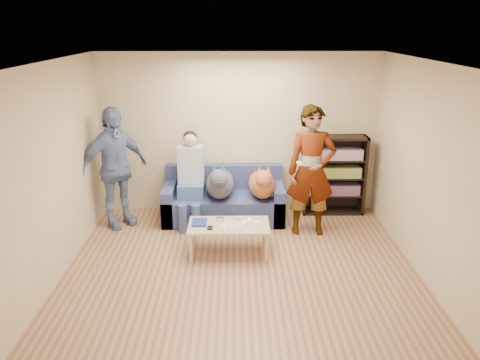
{
  "coord_description": "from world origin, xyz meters",
  "views": [
    {
      "loc": [
        -0.08,
        -4.93,
        3.02
      ],
      "look_at": [
        0.0,
        1.2,
        0.95
      ],
      "focal_mm": 35.0,
      "sensor_mm": 36.0,
      "label": 1
    }
  ],
  "objects_px": {
    "person_standing_right": "(311,171)",
    "sofa": "(224,202)",
    "dog_tan": "(262,184)",
    "person_standing_left": "(114,168)",
    "notebook_blue": "(200,222)",
    "coffee_table": "(229,228)",
    "dog_gray": "(220,183)",
    "camera_silver": "(220,219)",
    "bookshelf": "(334,173)",
    "person_seated": "(191,175)"
  },
  "relations": [
    {
      "from": "notebook_blue",
      "to": "person_seated",
      "type": "relative_size",
      "value": 0.18
    },
    {
      "from": "sofa",
      "to": "notebook_blue",
      "type": "bearing_deg",
      "value": -104.76
    },
    {
      "from": "person_seated",
      "to": "coffee_table",
      "type": "bearing_deg",
      "value": -61.11
    },
    {
      "from": "sofa",
      "to": "coffee_table",
      "type": "relative_size",
      "value": 1.73
    },
    {
      "from": "person_standing_right",
      "to": "dog_tan",
      "type": "relative_size",
      "value": 1.65
    },
    {
      "from": "dog_gray",
      "to": "person_seated",
      "type": "bearing_deg",
      "value": 173.96
    },
    {
      "from": "person_seated",
      "to": "camera_silver",
      "type": "bearing_deg",
      "value": -63.61
    },
    {
      "from": "dog_tan",
      "to": "coffee_table",
      "type": "bearing_deg",
      "value": -116.11
    },
    {
      "from": "person_standing_right",
      "to": "person_standing_left",
      "type": "relative_size",
      "value": 1.04
    },
    {
      "from": "sofa",
      "to": "coffee_table",
      "type": "height_order",
      "value": "sofa"
    },
    {
      "from": "coffee_table",
      "to": "person_standing_left",
      "type": "bearing_deg",
      "value": 150.85
    },
    {
      "from": "notebook_blue",
      "to": "sofa",
      "type": "distance_m",
      "value": 1.21
    },
    {
      "from": "person_standing_left",
      "to": "dog_gray",
      "type": "distance_m",
      "value": 1.62
    },
    {
      "from": "person_seated",
      "to": "bookshelf",
      "type": "relative_size",
      "value": 1.13
    },
    {
      "from": "person_standing_right",
      "to": "notebook_blue",
      "type": "height_order",
      "value": "person_standing_right"
    },
    {
      "from": "person_standing_left",
      "to": "camera_silver",
      "type": "relative_size",
      "value": 16.95
    },
    {
      "from": "notebook_blue",
      "to": "sofa",
      "type": "xyz_separation_m",
      "value": [
        0.31,
        1.16,
        -0.15
      ]
    },
    {
      "from": "person_standing_right",
      "to": "person_standing_left",
      "type": "xyz_separation_m",
      "value": [
        -2.94,
        0.31,
        -0.03
      ]
    },
    {
      "from": "camera_silver",
      "to": "dog_tan",
      "type": "xyz_separation_m",
      "value": [
        0.63,
        0.92,
        0.2
      ]
    },
    {
      "from": "notebook_blue",
      "to": "dog_gray",
      "type": "xyz_separation_m",
      "value": [
        0.25,
        0.99,
        0.22
      ]
    },
    {
      "from": "sofa",
      "to": "dog_tan",
      "type": "relative_size",
      "value": 1.62
    },
    {
      "from": "camera_silver",
      "to": "sofa",
      "type": "relative_size",
      "value": 0.06
    },
    {
      "from": "person_standing_left",
      "to": "bookshelf",
      "type": "distance_m",
      "value": 3.49
    },
    {
      "from": "sofa",
      "to": "person_seated",
      "type": "relative_size",
      "value": 1.29
    },
    {
      "from": "person_standing_right",
      "to": "notebook_blue",
      "type": "bearing_deg",
      "value": -158.19
    },
    {
      "from": "notebook_blue",
      "to": "person_standing_right",
      "type": "bearing_deg",
      "value": 20.77
    },
    {
      "from": "camera_silver",
      "to": "person_standing_right",
      "type": "bearing_deg",
      "value": 22.13
    },
    {
      "from": "coffee_table",
      "to": "bookshelf",
      "type": "height_order",
      "value": "bookshelf"
    },
    {
      "from": "person_standing_right",
      "to": "coffee_table",
      "type": "relative_size",
      "value": 1.75
    },
    {
      "from": "person_seated",
      "to": "notebook_blue",
      "type": "bearing_deg",
      "value": -79.11
    },
    {
      "from": "person_standing_right",
      "to": "camera_silver",
      "type": "xyz_separation_m",
      "value": [
        -1.32,
        -0.54,
        -0.52
      ]
    },
    {
      "from": "notebook_blue",
      "to": "camera_silver",
      "type": "xyz_separation_m",
      "value": [
        0.28,
        0.07,
        0.01
      ]
    },
    {
      "from": "dog_gray",
      "to": "person_standing_right",
      "type": "bearing_deg",
      "value": -15.87
    },
    {
      "from": "dog_tan",
      "to": "dog_gray",
      "type": "bearing_deg",
      "value": -179.62
    },
    {
      "from": "sofa",
      "to": "person_seated",
      "type": "bearing_deg",
      "value": -165.94
    },
    {
      "from": "person_standing_left",
      "to": "camera_silver",
      "type": "xyz_separation_m",
      "value": [
        1.62,
        -0.85,
        -0.49
      ]
    },
    {
      "from": "person_standing_right",
      "to": "dog_tan",
      "type": "distance_m",
      "value": 0.85
    },
    {
      "from": "person_standing_left",
      "to": "person_seated",
      "type": "height_order",
      "value": "person_standing_left"
    },
    {
      "from": "dog_tan",
      "to": "bookshelf",
      "type": "bearing_deg",
      "value": 18.68
    },
    {
      "from": "notebook_blue",
      "to": "dog_tan",
      "type": "height_order",
      "value": "dog_tan"
    },
    {
      "from": "notebook_blue",
      "to": "coffee_table",
      "type": "height_order",
      "value": "notebook_blue"
    },
    {
      "from": "camera_silver",
      "to": "person_seated",
      "type": "xyz_separation_m",
      "value": [
        -0.48,
        0.97,
        0.33
      ]
    },
    {
      "from": "sofa",
      "to": "bookshelf",
      "type": "bearing_deg",
      "value": 7.4
    },
    {
      "from": "person_standing_right",
      "to": "person_seated",
      "type": "bearing_deg",
      "value": 167.58
    },
    {
      "from": "person_standing_left",
      "to": "person_seated",
      "type": "bearing_deg",
      "value": -36.52
    },
    {
      "from": "camera_silver",
      "to": "bookshelf",
      "type": "distance_m",
      "value": 2.27
    },
    {
      "from": "person_standing_right",
      "to": "coffee_table",
      "type": "bearing_deg",
      "value": -150.25
    },
    {
      "from": "person_standing_right",
      "to": "sofa",
      "type": "relative_size",
      "value": 1.02
    },
    {
      "from": "notebook_blue",
      "to": "dog_gray",
      "type": "relative_size",
      "value": 0.21
    },
    {
      "from": "person_standing_left",
      "to": "coffee_table",
      "type": "relative_size",
      "value": 1.7
    }
  ]
}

